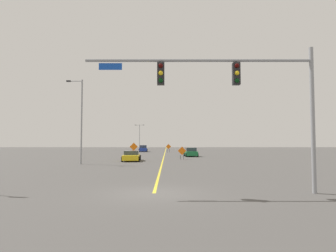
% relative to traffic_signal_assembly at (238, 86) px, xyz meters
% --- Properties ---
extents(ground, '(202.43, 202.43, 0.00)m').
position_rel_traffic_signal_assembly_xyz_m(ground, '(-3.92, 0.01, -5.04)').
color(ground, '#4C4947').
extents(road_centre_stripe, '(0.16, 112.46, 0.01)m').
position_rel_traffic_signal_assembly_xyz_m(road_centre_stripe, '(-3.92, 56.25, -5.03)').
color(road_centre_stripe, yellow).
rests_on(road_centre_stripe, ground).
extents(traffic_signal_assembly, '(10.84, 0.44, 6.90)m').
position_rel_traffic_signal_assembly_xyz_m(traffic_signal_assembly, '(0.00, 0.00, 0.00)').
color(traffic_signal_assembly, gray).
rests_on(traffic_signal_assembly, ground).
extents(street_lamp_near_left, '(1.75, 0.24, 8.97)m').
position_rel_traffic_signal_assembly_xyz_m(street_lamp_near_left, '(-12.55, 17.05, -0.14)').
color(street_lamp_near_left, gray).
rests_on(street_lamp_near_left, ground).
extents(street_lamp_far_left, '(2.94, 0.24, 7.55)m').
position_rel_traffic_signal_assembly_xyz_m(street_lamp_far_left, '(-12.12, 76.31, -0.57)').
color(street_lamp_far_left, gray).
rests_on(street_lamp_far_left, ground).
extents(construction_sign_median_far, '(1.12, 0.15, 1.81)m').
position_rel_traffic_signal_assembly_xyz_m(construction_sign_median_far, '(-3.16, 49.28, -3.90)').
color(construction_sign_median_far, orange).
rests_on(construction_sign_median_far, ground).
extents(construction_sign_median_near, '(1.12, 0.20, 1.70)m').
position_rel_traffic_signal_assembly_xyz_m(construction_sign_median_near, '(-1.41, 24.87, -3.99)').
color(construction_sign_median_near, orange).
rests_on(construction_sign_median_near, ground).
extents(construction_sign_right_shoulder, '(1.38, 0.16, 2.16)m').
position_rel_traffic_signal_assembly_xyz_m(construction_sign_right_shoulder, '(-9.12, 35.98, -3.66)').
color(construction_sign_right_shoulder, orange).
rests_on(construction_sign_right_shoulder, ground).
extents(car_green_approaching, '(2.13, 4.09, 1.41)m').
position_rel_traffic_signal_assembly_xyz_m(car_green_approaching, '(0.33, 32.38, -4.40)').
color(car_green_approaching, '#196B38').
rests_on(car_green_approaching, ground).
extents(car_yellow_distant, '(2.32, 4.68, 1.25)m').
position_rel_traffic_signal_assembly_xyz_m(car_yellow_distant, '(-7.75, 22.16, -4.45)').
color(car_yellow_distant, gold).
rests_on(car_yellow_distant, ground).
extents(car_blue_mid, '(2.13, 3.94, 1.49)m').
position_rel_traffic_signal_assembly_xyz_m(car_blue_mid, '(-8.92, 52.52, -4.36)').
color(car_blue_mid, '#1E389E').
rests_on(car_blue_mid, ground).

